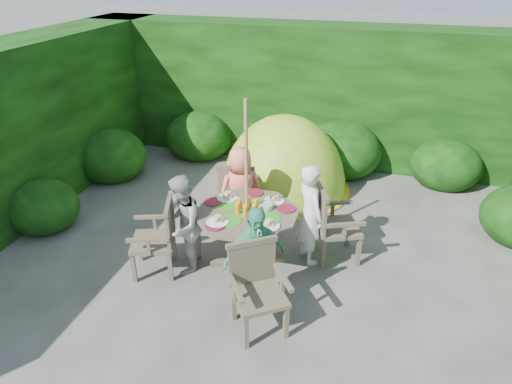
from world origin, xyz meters
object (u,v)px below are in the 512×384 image
(garden_chair_right, at_px, (331,223))
(child_back, at_px, (241,191))
(garden_chair_left, at_px, (159,236))
(garden_chair_back, at_px, (238,191))
(garden_chair_front, at_px, (257,286))
(parasol_pole, at_px, (247,188))
(dome_tent, at_px, (283,188))
(child_left, at_px, (182,225))
(child_right, at_px, (310,214))
(child_front, at_px, (255,259))
(patio_table, at_px, (247,220))

(garden_chair_right, bearing_deg, child_back, 54.25)
(garden_chair_left, height_order, garden_chair_back, garden_chair_left)
(garden_chair_left, xyz_separation_m, garden_chair_front, (1.43, -0.57, -0.01))
(parasol_pole, height_order, garden_chair_back, parasol_pole)
(garden_chair_right, relative_size, child_back, 0.77)
(dome_tent, bearing_deg, garden_chair_right, -50.58)
(garden_chair_front, height_order, child_left, child_left)
(child_right, bearing_deg, child_front, 120.37)
(patio_table, distance_m, garden_chair_right, 1.09)
(child_left, bearing_deg, garden_chair_right, 102.15)
(parasol_pole, relative_size, dome_tent, 0.86)
(garden_chair_back, bearing_deg, child_left, 69.05)
(child_front, bearing_deg, garden_chair_left, 125.94)
(garden_chair_right, distance_m, child_back, 1.36)
(garden_chair_left, height_order, child_back, child_back)
(garden_chair_left, relative_size, dome_tent, 0.37)
(garden_chair_left, bearing_deg, parasol_pole, 94.29)
(garden_chair_left, xyz_separation_m, child_back, (0.68, 1.18, 0.14))
(garden_chair_right, height_order, child_back, child_back)
(child_left, relative_size, child_front, 1.01)
(garden_chair_left, xyz_separation_m, garden_chair_back, (0.54, 1.44, -0.02))
(patio_table, xyz_separation_m, garden_chair_back, (-0.46, 1.00, -0.16))
(garden_chair_left, height_order, child_left, child_left)
(garden_chair_front, xyz_separation_m, child_back, (-0.75, 1.75, 0.14))
(parasol_pole, height_order, child_right, parasol_pole)
(garden_chair_right, distance_m, garden_chair_left, 2.19)
(garden_chair_front, xyz_separation_m, child_front, (-0.10, 0.28, 0.13))
(garden_chair_back, bearing_deg, dome_tent, -117.84)
(garden_chair_right, bearing_deg, child_front, 126.75)
(dome_tent, bearing_deg, patio_table, -79.63)
(child_left, height_order, child_front, child_left)
(child_right, bearing_deg, child_left, 75.37)
(garden_chair_right, distance_m, dome_tent, 2.14)
(garden_chair_left, relative_size, garden_chair_back, 1.03)
(garden_chair_back, height_order, dome_tent, dome_tent)
(child_left, xyz_separation_m, child_front, (1.05, -0.41, -0.01))
(patio_table, relative_size, garden_chair_left, 1.84)
(garden_chair_right, xyz_separation_m, garden_chair_front, (-0.57, -1.45, -0.03))
(child_back, bearing_deg, parasol_pole, 79.82)
(parasol_pole, relative_size, child_right, 1.62)
(garden_chair_back, bearing_deg, garden_chair_right, 149.68)
(child_left, relative_size, dome_tent, 0.50)
(parasol_pole, height_order, garden_chair_front, parasol_pole)
(garden_chair_front, relative_size, child_left, 0.73)
(garden_chair_right, height_order, child_right, child_right)
(parasol_pole, bearing_deg, child_front, -66.34)
(child_right, bearing_deg, garden_chair_back, 22.08)
(garden_chair_right, height_order, child_left, child_left)
(garden_chair_back, distance_m, garden_chair_front, 2.20)
(child_front, xyz_separation_m, dome_tent, (-0.37, 2.96, -0.64))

